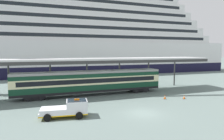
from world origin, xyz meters
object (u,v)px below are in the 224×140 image
at_px(train_carriage, 91,82).
at_px(traffic_cone_near, 184,97).
at_px(cruise_ship, 29,37).
at_px(service_truck, 69,108).
at_px(traffic_cone_far, 86,103).
at_px(traffic_cone_mid, 165,97).

xyz_separation_m(train_carriage, traffic_cone_near, (13.05, -7.47, -2.02)).
bearing_deg(cruise_ship, train_carriage, -72.73).
bearing_deg(cruise_ship, service_truck, -82.05).
height_order(service_truck, traffic_cone_far, service_truck).
distance_m(traffic_cone_mid, traffic_cone_far, 12.39).
distance_m(traffic_cone_near, traffic_cone_mid, 3.04).
bearing_deg(cruise_ship, traffic_cone_near, -61.12).
height_order(cruise_ship, traffic_cone_mid, cruise_ship).
bearing_deg(traffic_cone_mid, service_truck, -167.51).
bearing_deg(traffic_cone_far, cruise_ship, 102.11).
bearing_deg(train_carriage, traffic_cone_near, -29.80).
xyz_separation_m(cruise_ship, service_truck, (6.56, -47.00, -11.02)).
bearing_deg(traffic_cone_far, traffic_cone_near, -4.75).
relative_size(traffic_cone_near, traffic_cone_far, 0.79).
bearing_deg(service_truck, traffic_cone_far, 53.80).
relative_size(cruise_ship, traffic_cone_mid, 193.55).
xyz_separation_m(service_truck, traffic_cone_far, (2.72, 3.72, -0.62)).
distance_m(service_truck, traffic_cone_far, 4.65).
bearing_deg(traffic_cone_mid, train_carriage, 147.05).
relative_size(service_truck, traffic_cone_mid, 7.69).
bearing_deg(service_truck, traffic_cone_near, 7.74).
relative_size(train_carriage, service_truck, 4.54).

